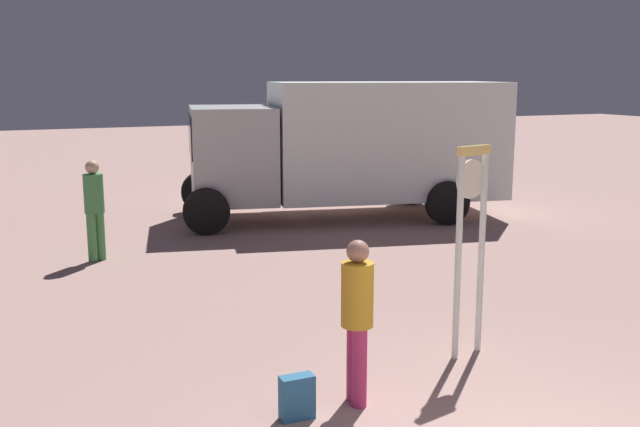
{
  "coord_description": "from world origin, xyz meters",
  "views": [
    {
      "loc": [
        -3.46,
        -3.72,
        3.05
      ],
      "look_at": [
        0.44,
        5.1,
        1.2
      ],
      "focal_mm": 40.91,
      "sensor_mm": 36.0,
      "label": 1
    }
  ],
  "objects_px": {
    "standing_clock": "(471,229)",
    "person_distant": "(94,205)",
    "person_near_clock": "(357,314)",
    "box_truck_near": "(354,143)",
    "backpack": "(297,397)"
  },
  "relations": [
    {
      "from": "standing_clock",
      "to": "backpack",
      "type": "distance_m",
      "value": 2.68
    },
    {
      "from": "standing_clock",
      "to": "person_near_clock",
      "type": "height_order",
      "value": "standing_clock"
    },
    {
      "from": "person_distant",
      "to": "person_near_clock",
      "type": "bearing_deg",
      "value": -76.72
    },
    {
      "from": "backpack",
      "to": "person_distant",
      "type": "bearing_deg",
      "value": 97.85
    },
    {
      "from": "backpack",
      "to": "box_truck_near",
      "type": "height_order",
      "value": "box_truck_near"
    },
    {
      "from": "backpack",
      "to": "person_distant",
      "type": "relative_size",
      "value": 0.24
    },
    {
      "from": "person_distant",
      "to": "box_truck_near",
      "type": "bearing_deg",
      "value": 17.11
    },
    {
      "from": "standing_clock",
      "to": "person_distant",
      "type": "xyz_separation_m",
      "value": [
        -3.2,
        5.92,
        -0.48
      ]
    },
    {
      "from": "box_truck_near",
      "to": "person_near_clock",
      "type": "bearing_deg",
      "value": -116.28
    },
    {
      "from": "person_near_clock",
      "to": "box_truck_near",
      "type": "bearing_deg",
      "value": 63.72
    },
    {
      "from": "standing_clock",
      "to": "person_near_clock",
      "type": "distance_m",
      "value": 1.85
    },
    {
      "from": "person_near_clock",
      "to": "box_truck_near",
      "type": "height_order",
      "value": "box_truck_near"
    },
    {
      "from": "person_distant",
      "to": "standing_clock",
      "type": "bearing_deg",
      "value": -61.61
    },
    {
      "from": "backpack",
      "to": "person_distant",
      "type": "distance_m",
      "value": 6.68
    },
    {
      "from": "standing_clock",
      "to": "person_distant",
      "type": "bearing_deg",
      "value": 118.39
    }
  ]
}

